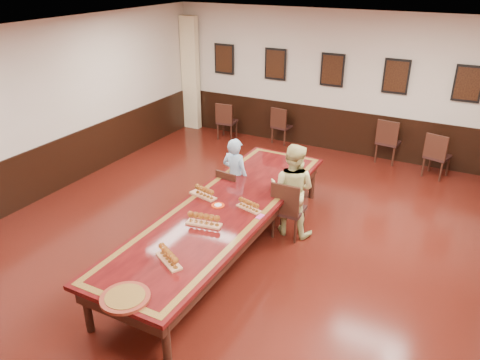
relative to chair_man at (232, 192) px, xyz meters
The scene contains 23 objects.
floor 1.24m from the chair_man, 66.87° to the right, with size 8.00×10.00×0.02m, color black.
ceiling 3.00m from the chair_man, 66.87° to the right, with size 8.00×10.00×0.02m, color white.
wall_back 4.14m from the chair_man, 83.40° to the left, with size 8.00×0.02×3.20m, color beige.
wall_left 3.89m from the chair_man, 163.28° to the right, with size 0.02×10.00×3.20m, color beige.
chair_man is the anchor object (origin of this frame).
chair_woman 1.17m from the chair_man, ahead, with size 0.47×0.51×1.00m, color black, non-canonical shape.
spare_chair_a 3.98m from the chair_man, 120.63° to the left, with size 0.44×0.48×0.94m, color black, non-canonical shape.
spare_chair_b 3.84m from the chair_man, 99.94° to the left, with size 0.43×0.47×0.92m, color black, non-canonical shape.
spare_chair_c 4.22m from the chair_man, 63.02° to the left, with size 0.47×0.52×1.01m, color black, non-canonical shape.
spare_chair_d 4.54m from the chair_man, 48.91° to the left, with size 0.45×0.49×0.97m, color black, non-canonical shape.
person_man 0.28m from the chair_man, 83.19° to the left, with size 0.51×0.34×1.40m, color #4A86BA.
person_woman 1.20m from the chair_man, ahead, with size 0.77×0.60×1.56m, color #D9D187.
pink_phone 1.54m from the chair_man, 45.56° to the right, with size 0.08×0.15×0.01m, color #D8489B.
curtain 5.09m from the chair_man, 131.28° to the left, with size 0.45×0.18×2.90m, color beige.
wainscoting 1.16m from the chair_man, 66.87° to the right, with size 8.00×10.00×1.00m.
conference_table 1.17m from the chair_man, 66.87° to the right, with size 1.40×5.00×0.76m.
posters 4.16m from the chair_man, 83.28° to the left, with size 6.14×0.04×0.74m.
flight_a 1.00m from the chair_man, 90.76° to the right, with size 0.50×0.25×0.18m.
flight_b 1.31m from the chair_man, 49.68° to the right, with size 0.43×0.23×0.15m.
flight_c 1.76m from the chair_man, 74.52° to the right, with size 0.52×0.24×0.19m.
flight_d 2.71m from the chair_man, 78.10° to the right, with size 0.49×0.36×0.18m.
red_plate_grp 1.18m from the chair_man, 72.04° to the right, with size 0.20×0.20×0.03m.
carved_platter 3.47m from the chair_man, 81.02° to the right, with size 0.65×0.65×0.04m.
Camera 1 is at (3.11, -5.37, 4.11)m, focal length 35.00 mm.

